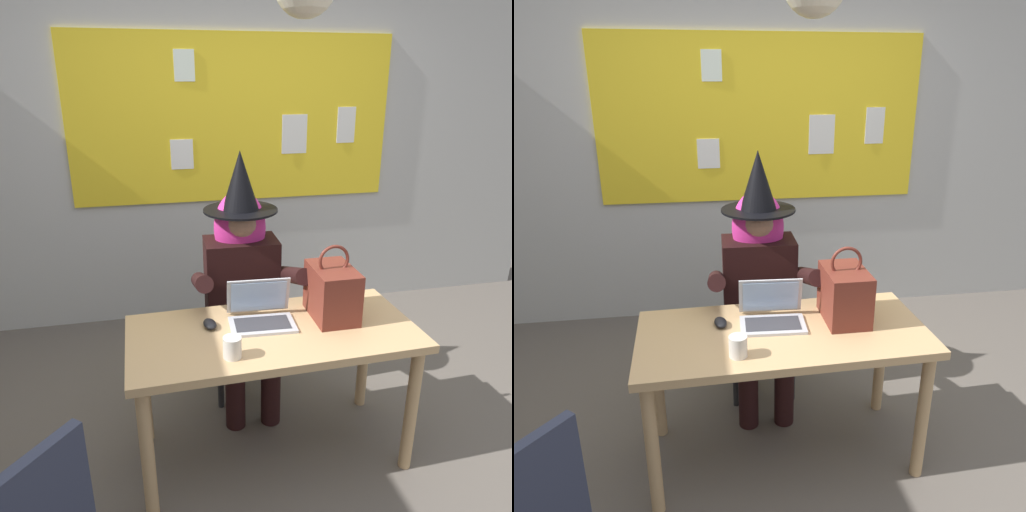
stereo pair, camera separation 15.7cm
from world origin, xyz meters
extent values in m
plane|color=#5B544C|center=(0.00, 0.00, 0.00)|extent=(24.00, 24.00, 0.00)
cube|color=#B2B2AD|center=(0.00, 1.83, 1.35)|extent=(5.30, 0.10, 2.70)
cube|color=yellow|center=(0.00, 1.77, 1.55)|extent=(2.40, 0.02, 1.20)
cube|color=white|center=(-0.36, 1.76, 1.92)|extent=(0.14, 0.01, 0.21)
cube|color=white|center=(-0.40, 1.76, 1.31)|extent=(0.16, 0.01, 0.22)
cube|color=white|center=(0.48, 1.76, 1.44)|extent=(0.24, 0.02, 0.29)
cube|color=white|center=(0.88, 1.76, 1.50)|extent=(0.15, 0.01, 0.27)
cube|color=tan|center=(-0.13, 0.09, 0.70)|extent=(1.38, 0.67, 0.04)
cylinder|color=tan|center=(-0.75, -0.19, 0.34)|extent=(0.06, 0.06, 0.68)
cylinder|color=tan|center=(0.50, -0.16, 0.34)|extent=(0.06, 0.06, 0.68)
cylinder|color=tan|center=(-0.76, 0.33, 0.34)|extent=(0.06, 0.06, 0.68)
cylinder|color=tan|center=(0.49, 0.36, 0.34)|extent=(0.06, 0.06, 0.68)
cube|color=black|center=(-0.17, 0.69, 0.44)|extent=(0.43, 0.43, 0.04)
cube|color=black|center=(-0.17, 0.88, 0.68)|extent=(0.38, 0.05, 0.45)
cylinder|color=#262628|center=(0.01, 0.52, 0.21)|extent=(0.04, 0.04, 0.42)
cylinder|color=#262628|center=(-0.33, 0.51, 0.21)|extent=(0.04, 0.04, 0.42)
cylinder|color=#262628|center=(0.00, 0.86, 0.21)|extent=(0.04, 0.04, 0.42)
cylinder|color=#262628|center=(-0.34, 0.85, 0.21)|extent=(0.04, 0.04, 0.42)
cylinder|color=black|center=(-0.08, 0.32, 0.23)|extent=(0.11, 0.11, 0.46)
cylinder|color=black|center=(-0.28, 0.33, 0.23)|extent=(0.11, 0.11, 0.46)
cylinder|color=black|center=(-0.07, 0.49, 0.49)|extent=(0.16, 0.42, 0.15)
cylinder|color=black|center=(-0.27, 0.50, 0.49)|extent=(0.16, 0.42, 0.15)
cube|color=black|center=(-0.17, 0.71, 0.72)|extent=(0.43, 0.27, 0.52)
cylinder|color=black|center=(0.08, 0.47, 0.83)|extent=(0.10, 0.47, 0.24)
cylinder|color=black|center=(-0.42, 0.48, 0.83)|extent=(0.10, 0.47, 0.24)
sphere|color=#A37A60|center=(-0.17, 0.71, 1.08)|extent=(0.20, 0.20, 0.20)
ellipsoid|color=#D82D8C|center=(-0.16, 0.74, 1.04)|extent=(0.31, 0.23, 0.44)
cylinder|color=black|center=(-0.17, 0.71, 1.15)|extent=(0.42, 0.42, 0.01)
cone|color=black|center=(-0.17, 0.71, 1.32)|extent=(0.21, 0.21, 0.33)
cube|color=#B7B7BC|center=(-0.17, 0.13, 0.73)|extent=(0.32, 0.21, 0.01)
cube|color=#333338|center=(-0.17, 0.13, 0.74)|extent=(0.27, 0.15, 0.00)
cube|color=#B7B7BC|center=(-0.17, 0.25, 0.83)|extent=(0.32, 0.07, 0.19)
cube|color=#99B7E0|center=(-0.17, 0.24, 0.83)|extent=(0.28, 0.06, 0.17)
ellipsoid|color=black|center=(-0.42, 0.18, 0.74)|extent=(0.07, 0.11, 0.03)
cube|color=maroon|center=(0.19, 0.16, 0.85)|extent=(0.20, 0.30, 0.26)
torus|color=maroon|center=(0.19, 0.16, 1.02)|extent=(0.16, 0.02, 0.16)
cylinder|color=silver|center=(-0.36, -0.10, 0.77)|extent=(0.08, 0.08, 0.09)
camera|label=1|loc=(-0.65, -1.87, 1.85)|focal=33.94mm
camera|label=2|loc=(-0.50, -1.90, 1.85)|focal=33.94mm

